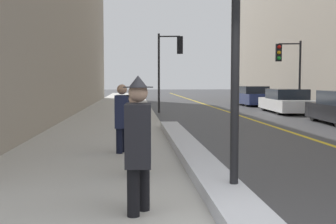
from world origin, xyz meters
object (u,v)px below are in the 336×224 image
(traffic_light_near, at_px, (171,56))
(parked_car_navy, at_px, (252,96))
(pedestrian_in_glasses, at_px, (122,115))
(traffic_light_far, at_px, (287,61))
(pedestrian_in_fedora, at_px, (138,139))
(parked_car_white, at_px, (286,102))
(pedestrian_nearside, at_px, (135,128))

(traffic_light_near, distance_m, parked_car_navy, 9.01)
(pedestrian_in_glasses, distance_m, parked_car_navy, 20.28)
(traffic_light_near, xyz_separation_m, traffic_light_far, (5.91, -0.65, -0.29))
(traffic_light_far, bearing_deg, pedestrian_in_fedora, 72.51)
(pedestrian_in_glasses, xyz_separation_m, parked_car_white, (8.22, 11.82, -0.29))
(traffic_light_far, distance_m, pedestrian_nearside, 16.14)
(traffic_light_near, relative_size, pedestrian_in_glasses, 2.61)
(pedestrian_nearside, relative_size, pedestrian_in_glasses, 0.97)
(pedestrian_in_fedora, distance_m, parked_car_navy, 24.33)
(pedestrian_in_glasses, distance_m, parked_car_white, 14.40)
(traffic_light_near, bearing_deg, parked_car_white, 5.33)
(traffic_light_far, distance_m, pedestrian_in_glasses, 14.30)
(pedestrian_in_fedora, xyz_separation_m, parked_car_navy, (7.97, 22.98, -0.32))
(traffic_light_near, relative_size, parked_car_white, 0.84)
(parked_car_navy, bearing_deg, pedestrian_nearside, 156.32)
(pedestrian_nearside, height_order, parked_car_navy, pedestrian_nearside)
(traffic_light_near, height_order, parked_car_navy, traffic_light_near)
(pedestrian_in_fedora, bearing_deg, parked_car_white, 156.82)
(pedestrian_in_glasses, bearing_deg, pedestrian_in_fedora, 6.81)
(traffic_light_near, xyz_separation_m, parked_car_white, (5.99, -0.45, -2.39))
(parked_car_white, bearing_deg, pedestrian_in_fedora, 157.65)
(traffic_light_near, distance_m, pedestrian_in_glasses, 12.65)
(traffic_light_near, distance_m, parked_car_white, 6.47)
(parked_car_white, bearing_deg, traffic_light_far, 161.58)
(traffic_light_near, xyz_separation_m, parked_car_navy, (6.07, 6.23, -2.36))
(traffic_light_far, bearing_deg, traffic_light_near, 2.08)
(parked_car_navy, bearing_deg, pedestrian_in_glasses, 153.18)
(traffic_light_near, xyz_separation_m, pedestrian_in_glasses, (-2.22, -12.28, -2.10))
(pedestrian_nearside, distance_m, pedestrian_in_glasses, 2.38)
(parked_car_navy, bearing_deg, traffic_light_far, 176.02)
(pedestrian_in_glasses, bearing_deg, traffic_light_near, 172.40)
(pedestrian_in_fedora, relative_size, pedestrian_in_glasses, 1.09)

